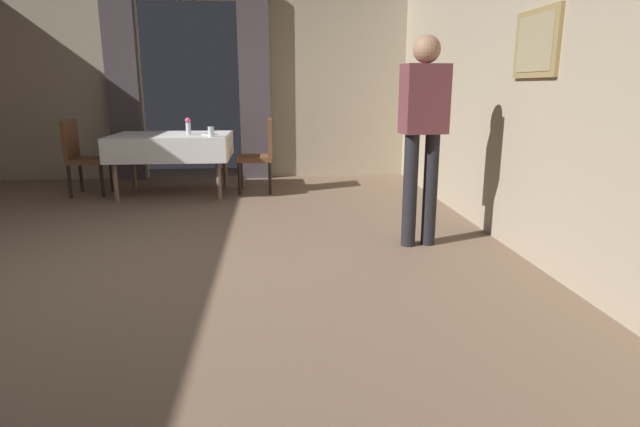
{
  "coord_description": "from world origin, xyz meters",
  "views": [
    {
      "loc": [
        1.18,
        -3.63,
        1.32
      ],
      "look_at": [
        1.53,
        0.35,
        0.34
      ],
      "focal_mm": 28.96,
      "sensor_mm": 36.0,
      "label": 1
    }
  ],
  "objects_px": {
    "glass_mid_b": "(211,132)",
    "plate_mid_c": "(209,134)",
    "person_waiter_by_doorway": "(423,124)",
    "dining_table_mid": "(172,142)",
    "chair_mid_left": "(82,154)",
    "flower_vase_mid": "(188,125)",
    "chair_mid_right": "(261,152)"
  },
  "relations": [
    {
      "from": "dining_table_mid",
      "to": "plate_mid_c",
      "type": "height_order",
      "value": "plate_mid_c"
    },
    {
      "from": "dining_table_mid",
      "to": "person_waiter_by_doorway",
      "type": "bearing_deg",
      "value": -44.29
    },
    {
      "from": "dining_table_mid",
      "to": "chair_mid_left",
      "type": "distance_m",
      "value": 1.11
    },
    {
      "from": "chair_mid_left",
      "to": "flower_vase_mid",
      "type": "bearing_deg",
      "value": -2.86
    },
    {
      "from": "plate_mid_c",
      "to": "person_waiter_by_doorway",
      "type": "relative_size",
      "value": 0.11
    },
    {
      "from": "chair_mid_right",
      "to": "flower_vase_mid",
      "type": "relative_size",
      "value": 4.49
    },
    {
      "from": "flower_vase_mid",
      "to": "chair_mid_left",
      "type": "bearing_deg",
      "value": 177.14
    },
    {
      "from": "plate_mid_c",
      "to": "person_waiter_by_doorway",
      "type": "height_order",
      "value": "person_waiter_by_doorway"
    },
    {
      "from": "flower_vase_mid",
      "to": "person_waiter_by_doorway",
      "type": "xyz_separation_m",
      "value": [
        2.26,
        -2.37,
        0.16
      ]
    },
    {
      "from": "glass_mid_b",
      "to": "plate_mid_c",
      "type": "xyz_separation_m",
      "value": [
        -0.05,
        0.28,
        -0.05
      ]
    },
    {
      "from": "flower_vase_mid",
      "to": "person_waiter_by_doorway",
      "type": "height_order",
      "value": "person_waiter_by_doorway"
    },
    {
      "from": "dining_table_mid",
      "to": "flower_vase_mid",
      "type": "relative_size",
      "value": 6.94
    },
    {
      "from": "dining_table_mid",
      "to": "person_waiter_by_doorway",
      "type": "relative_size",
      "value": 0.84
    },
    {
      "from": "plate_mid_c",
      "to": "person_waiter_by_doorway",
      "type": "xyz_separation_m",
      "value": [
        2.01,
        -2.32,
        0.27
      ]
    },
    {
      "from": "chair_mid_left",
      "to": "plate_mid_c",
      "type": "height_order",
      "value": "chair_mid_left"
    },
    {
      "from": "chair_mid_right",
      "to": "plate_mid_c",
      "type": "xyz_separation_m",
      "value": [
        -0.62,
        -0.13,
        0.24
      ]
    },
    {
      "from": "dining_table_mid",
      "to": "glass_mid_b",
      "type": "height_order",
      "value": "glass_mid_b"
    },
    {
      "from": "dining_table_mid",
      "to": "chair_mid_right",
      "type": "distance_m",
      "value": 1.11
    },
    {
      "from": "flower_vase_mid",
      "to": "person_waiter_by_doorway",
      "type": "relative_size",
      "value": 0.12
    },
    {
      "from": "glass_mid_b",
      "to": "person_waiter_by_doorway",
      "type": "relative_size",
      "value": 0.07
    },
    {
      "from": "dining_table_mid",
      "to": "plate_mid_c",
      "type": "relative_size",
      "value": 7.81
    },
    {
      "from": "chair_mid_left",
      "to": "flower_vase_mid",
      "type": "relative_size",
      "value": 4.49
    },
    {
      "from": "dining_table_mid",
      "to": "flower_vase_mid",
      "type": "height_order",
      "value": "flower_vase_mid"
    },
    {
      "from": "chair_mid_left",
      "to": "person_waiter_by_doorway",
      "type": "distance_m",
      "value": 4.37
    },
    {
      "from": "glass_mid_b",
      "to": "plate_mid_c",
      "type": "distance_m",
      "value": 0.29
    },
    {
      "from": "chair_mid_left",
      "to": "glass_mid_b",
      "type": "relative_size",
      "value": 7.82
    },
    {
      "from": "glass_mid_b",
      "to": "plate_mid_c",
      "type": "height_order",
      "value": "glass_mid_b"
    },
    {
      "from": "glass_mid_b",
      "to": "plate_mid_c",
      "type": "relative_size",
      "value": 0.65
    },
    {
      "from": "dining_table_mid",
      "to": "chair_mid_left",
      "type": "bearing_deg",
      "value": 179.27
    },
    {
      "from": "chair_mid_right",
      "to": "person_waiter_by_doorway",
      "type": "height_order",
      "value": "person_waiter_by_doorway"
    },
    {
      "from": "dining_table_mid",
      "to": "flower_vase_mid",
      "type": "bearing_deg",
      "value": -13.22
    },
    {
      "from": "flower_vase_mid",
      "to": "glass_mid_b",
      "type": "distance_m",
      "value": 0.46
    }
  ]
}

